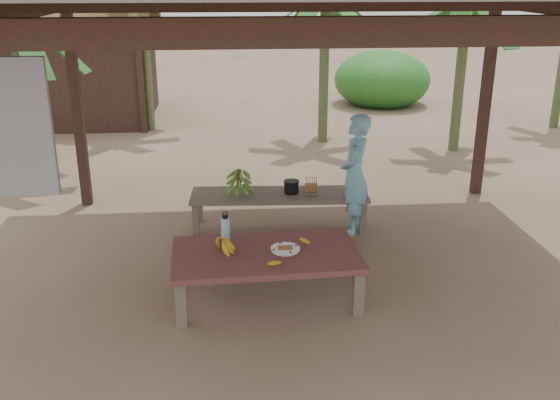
{
  "coord_description": "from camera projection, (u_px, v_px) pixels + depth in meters",
  "views": [
    {
      "loc": [
        -0.82,
        -6.1,
        3.02
      ],
      "look_at": [
        -0.29,
        0.01,
        0.8
      ],
      "focal_mm": 40.0,
      "sensor_mm": 36.0,
      "label": 1
    }
  ],
  "objects": [
    {
      "name": "work_table",
      "position": [
        266.0,
        258.0,
        6.04
      ],
      "size": [
        1.84,
        1.08,
        0.5
      ],
      "rotation": [
        0.0,
        0.0,
        0.04
      ],
      "color": "brown",
      "rests_on": "ground"
    },
    {
      "name": "banana_plant_n",
      "position": [
        326.0,
        4.0,
        11.16
      ],
      "size": [
        1.8,
        1.8,
        3.02
      ],
      "color": "#596638",
      "rests_on": "ground"
    },
    {
      "name": "hut",
      "position": [
        56.0,
        68.0,
        13.57
      ],
      "size": [
        4.4,
        3.43,
        2.85
      ],
      "color": "black",
      "rests_on": "ground"
    },
    {
      "name": "loose_banana_front",
      "position": [
        274.0,
        263.0,
        5.74
      ],
      "size": [
        0.15,
        0.11,
        0.04
      ],
      "primitive_type": "ellipsoid",
      "rotation": [
        0.0,
        0.0,
        2.08
      ],
      "color": "yellow",
      "rests_on": "work_table"
    },
    {
      "name": "loose_banana_side",
      "position": [
        305.0,
        241.0,
        6.22
      ],
      "size": [
        0.13,
        0.13,
        0.04
      ],
      "primitive_type": "ellipsoid",
      "rotation": [
        0.0,
        0.0,
        0.8
      ],
      "color": "yellow",
      "rests_on": "work_table"
    },
    {
      "name": "skewer_rack",
      "position": [
        311.0,
        185.0,
        7.71
      ],
      "size": [
        0.18,
        0.09,
        0.24
      ],
      "primitive_type": null,
      "rotation": [
        0.0,
        0.0,
        -0.06
      ],
      "color": "#A57F47",
      "rests_on": "bench"
    },
    {
      "name": "green_banana_stalk",
      "position": [
        239.0,
        181.0,
        7.72
      ],
      "size": [
        0.31,
        0.31,
        0.33
      ],
      "primitive_type": null,
      "rotation": [
        0.0,
        0.0,
        -0.06
      ],
      "color": "#598C2D",
      "rests_on": "bench"
    },
    {
      "name": "ground",
      "position": [
        306.0,
        268.0,
        6.81
      ],
      "size": [
        80.0,
        80.0,
        0.0
      ],
      "primitive_type": "plane",
      "color": "brown",
      "rests_on": "ground"
    },
    {
      "name": "banana_plant_ne",
      "position": [
        467.0,
        9.0,
        10.58
      ],
      "size": [
        1.8,
        1.8,
        2.96
      ],
      "color": "#596638",
      "rests_on": "ground"
    },
    {
      "name": "water_flask",
      "position": [
        225.0,
        228.0,
        6.24
      ],
      "size": [
        0.08,
        0.08,
        0.31
      ],
      "color": "#44C2D6",
      "rests_on": "work_table"
    },
    {
      "name": "ripe_banana_bunch",
      "position": [
        220.0,
        245.0,
        5.98
      ],
      "size": [
        0.33,
        0.31,
        0.16
      ],
      "primitive_type": null,
      "rotation": [
        0.0,
        0.0,
        0.44
      ],
      "color": "yellow",
      "rests_on": "work_table"
    },
    {
      "name": "banana_plant_w",
      "position": [
        15.0,
        28.0,
        9.04
      ],
      "size": [
        1.8,
        1.8,
        2.77
      ],
      "color": "#596638",
      "rests_on": "ground"
    },
    {
      "name": "plate",
      "position": [
        285.0,
        249.0,
        6.04
      ],
      "size": [
        0.29,
        0.29,
        0.04
      ],
      "color": "white",
      "rests_on": "work_table"
    },
    {
      "name": "cooking_pot",
      "position": [
        291.0,
        187.0,
        7.77
      ],
      "size": [
        0.18,
        0.18,
        0.16
      ],
      "primitive_type": "cylinder",
      "color": "black",
      "rests_on": "bench"
    },
    {
      "name": "bench",
      "position": [
        279.0,
        197.0,
        7.81
      ],
      "size": [
        2.23,
        0.72,
        0.45
      ],
      "rotation": [
        0.0,
        0.0,
        -0.06
      ],
      "color": "brown",
      "rests_on": "ground"
    },
    {
      "name": "woman",
      "position": [
        355.0,
        174.0,
        7.56
      ],
      "size": [
        0.52,
        0.63,
        1.49
      ],
      "primitive_type": "imported",
      "rotation": [
        0.0,
        0.0,
        -1.91
      ],
      "color": "#73B9D9",
      "rests_on": "ground"
    },
    {
      "name": "pavilion",
      "position": [
        309.0,
        2.0,
        5.85
      ],
      "size": [
        6.6,
        5.6,
        2.95
      ],
      "color": "black",
      "rests_on": "ground"
    }
  ]
}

